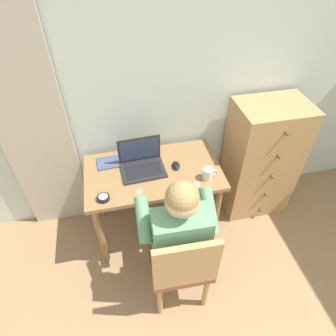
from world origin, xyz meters
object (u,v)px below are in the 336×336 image
at_px(chair, 182,264).
at_px(computer_mouse, 176,165).
at_px(person_seated, 177,226).
at_px(laptop, 142,163).
at_px(desk_clock, 103,198).
at_px(dresser, 260,160).
at_px(notebook_pad, 110,162).
at_px(desk, 154,181).
at_px(coffee_mug, 208,174).

height_order(chair, computer_mouse, chair).
xyz_separation_m(chair, person_seated, (0.01, 0.18, 0.18)).
xyz_separation_m(laptop, desk_clock, (-0.32, -0.27, -0.04)).
distance_m(chair, laptop, 0.82).
xyz_separation_m(dresser, desk_clock, (-1.41, -0.32, 0.18)).
relative_size(person_seated, laptop, 3.39).
bearing_deg(notebook_pad, person_seated, -63.21).
relative_size(desk, notebook_pad, 5.12).
height_order(person_seated, computer_mouse, person_seated).
height_order(dresser, notebook_pad, dresser).
relative_size(desk, laptop, 3.05).
relative_size(dresser, notebook_pad, 5.41).
relative_size(computer_mouse, notebook_pad, 0.48).
bearing_deg(notebook_pad, dresser, -5.63).
relative_size(dresser, desk_clock, 12.62).
height_order(chair, notebook_pad, chair).
distance_m(laptop, desk_clock, 0.42).
xyz_separation_m(computer_mouse, coffee_mug, (0.21, -0.18, 0.03)).
xyz_separation_m(chair, coffee_mug, (0.33, 0.53, 0.29)).
distance_m(desk_clock, coffee_mug, 0.80).
relative_size(desk, desk_clock, 11.95).
xyz_separation_m(person_seated, desk_clock, (-0.47, 0.30, 0.07)).
height_order(computer_mouse, notebook_pad, computer_mouse).
height_order(desk_clock, notebook_pad, desk_clock).
relative_size(laptop, coffee_mug, 2.94).
bearing_deg(computer_mouse, coffee_mug, -33.24).
xyz_separation_m(dresser, coffee_mug, (-0.61, -0.28, 0.21)).
bearing_deg(dresser, person_seated, -146.38).
relative_size(chair, coffee_mug, 7.31).
xyz_separation_m(person_seated, notebook_pad, (-0.39, 0.69, 0.07)).
height_order(desk, chair, chair).
xyz_separation_m(person_seated, coffee_mug, (0.33, 0.35, 0.11)).
height_order(person_seated, laptop, person_seated).
bearing_deg(coffee_mug, person_seated, -133.27).
bearing_deg(desk, coffee_mug, -23.36).
relative_size(dresser, laptop, 3.22).
bearing_deg(computer_mouse, notebook_pad, 169.57).
xyz_separation_m(desk_clock, notebook_pad, (0.07, 0.38, -0.01)).
relative_size(desk, chair, 1.22).
bearing_deg(person_seated, chair, -91.72).
bearing_deg(person_seated, laptop, 104.41).
relative_size(desk, dresser, 0.95).
distance_m(desk, person_seated, 0.53).
bearing_deg(laptop, coffee_mug, -25.28).
xyz_separation_m(desk, chair, (0.06, -0.70, -0.12)).
height_order(dresser, desk_clock, dresser).
height_order(desk, person_seated, person_seated).
height_order(person_seated, desk_clock, person_seated).
height_order(computer_mouse, coffee_mug, coffee_mug).
relative_size(chair, laptop, 2.49).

